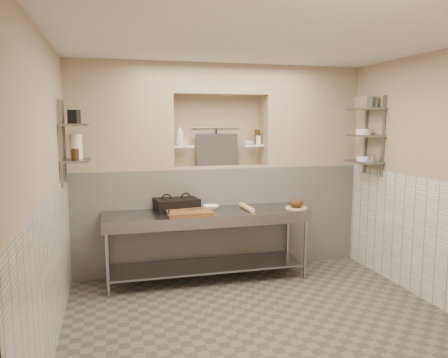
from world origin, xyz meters
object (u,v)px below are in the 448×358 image
object	(u,v)px
mixing_bowl	(211,207)
rolling_pin	(247,207)
bread_loaf	(296,203)
bottle_soap	(180,135)
jug_left	(76,146)
prep_table	(207,231)
panini_press	(176,204)
cutting_board	(189,213)
bowl_alcove	(249,143)

from	to	relation	value
mixing_bowl	rolling_pin	bearing A→B (deg)	-21.31
rolling_pin	bread_loaf	bearing A→B (deg)	-6.28
mixing_bowl	bread_loaf	world-z (taller)	bread_loaf
bottle_soap	jug_left	world-z (taller)	bottle_soap
prep_table	rolling_pin	world-z (taller)	rolling_pin
panini_press	prep_table	bearing A→B (deg)	-40.07
panini_press	rolling_pin	xyz separation A→B (m)	(0.88, -0.25, -0.04)
prep_table	cutting_board	size ratio (longest dim) A/B	4.78
panini_press	rolling_pin	distance (m)	0.91
panini_press	cutting_board	xyz separation A→B (m)	(0.11, -0.35, -0.05)
bottle_soap	bread_loaf	bearing A→B (deg)	-24.61
prep_table	jug_left	bearing A→B (deg)	-178.28
prep_table	bottle_soap	distance (m)	1.36
prep_table	mixing_bowl	size ratio (longest dim) A/B	12.44
panini_press	bread_loaf	xyz separation A→B (m)	(1.54, -0.32, -0.00)
rolling_pin	bottle_soap	world-z (taller)	bottle_soap
panini_press	bowl_alcove	size ratio (longest dim) A/B	3.95
jug_left	rolling_pin	bearing A→B (deg)	0.67
bowl_alcove	jug_left	size ratio (longest dim) A/B	0.54
mixing_bowl	panini_press	bearing A→B (deg)	169.88
bottle_soap	jug_left	distance (m)	1.43
bowl_alcove	bottle_soap	bearing A→B (deg)	179.59
bowl_alcove	jug_left	bearing A→B (deg)	-165.20
panini_press	bowl_alcove	world-z (taller)	bowl_alcove
cutting_board	bowl_alcove	bearing A→B (deg)	34.60
mixing_bowl	bread_loaf	xyz separation A→B (m)	(1.09, -0.24, 0.05)
bottle_soap	panini_press	bearing A→B (deg)	-107.90
mixing_bowl	jug_left	distance (m)	1.84
rolling_pin	jug_left	size ratio (longest dim) A/B	1.51
cutting_board	bowl_alcove	xyz separation A→B (m)	(0.97, 0.67, 0.81)
mixing_bowl	bottle_soap	bearing A→B (deg)	129.11
cutting_board	bottle_soap	distance (m)	1.15
mixing_bowl	rolling_pin	distance (m)	0.47
mixing_bowl	bottle_soap	world-z (taller)	bottle_soap
panini_press	bread_loaf	size ratio (longest dim) A/B	3.26
panini_press	bread_loaf	bearing A→B (deg)	-19.70
rolling_pin	jug_left	bearing A→B (deg)	-179.33
rolling_pin	bread_loaf	size ratio (longest dim) A/B	2.33
rolling_pin	bread_loaf	world-z (taller)	bread_loaf
panini_press	jug_left	xyz separation A→B (m)	(-1.19, -0.27, 0.78)
rolling_pin	jug_left	xyz separation A→B (m)	(-2.06, -0.02, 0.82)
bread_loaf	jug_left	bearing A→B (deg)	178.98
prep_table	jug_left	size ratio (longest dim) A/B	9.25
panini_press	cutting_board	size ratio (longest dim) A/B	1.09
panini_press	mixing_bowl	xyz separation A→B (m)	(0.44, -0.08, -0.05)
rolling_pin	cutting_board	bearing A→B (deg)	-172.83
panini_press	bottle_soap	size ratio (longest dim) A/B	2.09
bottle_soap	bowl_alcove	world-z (taller)	bottle_soap
prep_table	panini_press	xyz separation A→B (m)	(-0.36, 0.23, 0.33)
bread_loaf	bowl_alcove	world-z (taller)	bowl_alcove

